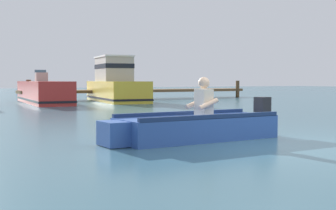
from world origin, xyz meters
TOP-DOWN VIEW (x-y plane):
  - ground_plane at (0.00, 0.00)m, footprint 120.00×120.00m
  - wooden_dock at (6.18, 18.96)m, footprint 14.34×1.57m
  - rowboat_with_person at (-0.99, 1.42)m, footprint 3.71×1.23m
  - moored_boat_red at (-0.21, 16.67)m, footprint 2.03×6.84m
  - moored_boat_yellow at (3.67, 16.81)m, footprint 2.70×6.31m

SIDE VIEW (x-z plane):
  - ground_plane at x=0.00m, z-range 0.00..0.00m
  - rowboat_with_person at x=-0.99m, z-range -0.34..0.85m
  - wooden_dock at x=6.18m, z-range -0.09..1.07m
  - moored_boat_red at x=-0.21m, z-range -0.31..1.34m
  - moored_boat_yellow at x=3.67m, z-range -0.32..2.12m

